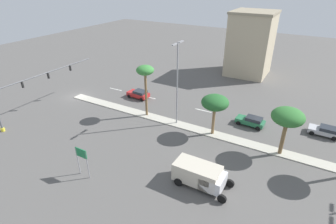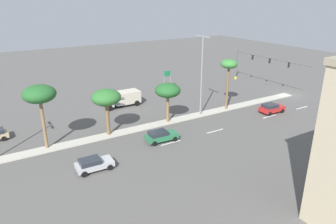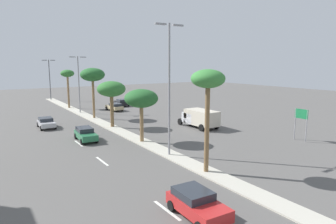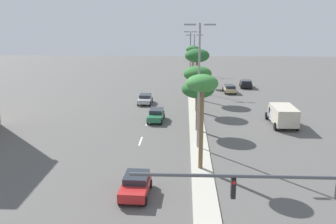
{
  "view_description": "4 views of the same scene",
  "coord_description": "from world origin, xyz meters",
  "px_view_note": "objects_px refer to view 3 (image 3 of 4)",
  "views": [
    {
      "loc": [
        30.5,
        36.48,
        19.76
      ],
      "look_at": [
        1.39,
        19.87,
        2.46
      ],
      "focal_mm": 28.57,
      "sensor_mm": 36.0,
      "label": 1
    },
    {
      "loc": [
        -35.82,
        47.72,
        17.11
      ],
      "look_at": [
        -2.55,
        27.64,
        2.68
      ],
      "focal_mm": 33.25,
      "sensor_mm": 36.0,
      "label": 2
    },
    {
      "loc": [
        -14.9,
        -2.19,
        8.56
      ],
      "look_at": [
        1.03,
        22.52,
        3.76
      ],
      "focal_mm": 32.0,
      "sensor_mm": 36.0,
      "label": 3
    },
    {
      "loc": [
        -1.57,
        -14.75,
        12.64
      ],
      "look_at": [
        -3.33,
        25.5,
        2.35
      ],
      "focal_mm": 40.21,
      "sensor_mm": 36.0,
      "label": 4
    }
  ],
  "objects_px": {
    "directional_road_sign": "(301,118)",
    "sedan_green_near": "(86,134)",
    "sedan_red_rear": "(197,203)",
    "sedan_tan_inboard": "(115,107)",
    "palm_tree_right": "(208,83)",
    "street_lamp_inboard": "(169,81)",
    "palm_tree_inboard": "(93,75)",
    "street_lamp_left": "(50,76)",
    "palm_tree_center": "(111,90)",
    "street_lamp_near": "(79,80)",
    "sedan_silver_front": "(46,123)",
    "palm_tree_outboard": "(141,99)",
    "palm_tree_mid": "(67,75)",
    "sedan_black_outboard": "(122,102)",
    "box_truck": "(199,118)"
  },
  "relations": [
    {
      "from": "box_truck",
      "to": "palm_tree_mid",
      "type": "bearing_deg",
      "value": 110.49
    },
    {
      "from": "palm_tree_inboard",
      "to": "street_lamp_left",
      "type": "height_order",
      "value": "street_lamp_left"
    },
    {
      "from": "palm_tree_center",
      "to": "sedan_green_near",
      "type": "xyz_separation_m",
      "value": [
        -5.21,
        -4.91,
        -4.34
      ]
    },
    {
      "from": "palm_tree_right",
      "to": "box_truck",
      "type": "distance_m",
      "value": 17.99
    },
    {
      "from": "sedan_tan_inboard",
      "to": "sedan_green_near",
      "type": "bearing_deg",
      "value": -121.36
    },
    {
      "from": "street_lamp_inboard",
      "to": "sedan_silver_front",
      "type": "bearing_deg",
      "value": 110.46
    },
    {
      "from": "street_lamp_inboard",
      "to": "palm_tree_mid",
      "type": "bearing_deg",
      "value": 89.78
    },
    {
      "from": "sedan_red_rear",
      "to": "palm_tree_inboard",
      "type": "bearing_deg",
      "value": 80.69
    },
    {
      "from": "palm_tree_right",
      "to": "sedan_black_outboard",
      "type": "relative_size",
      "value": 1.96
    },
    {
      "from": "palm_tree_inboard",
      "to": "sedan_tan_inboard",
      "type": "bearing_deg",
      "value": 44.17
    },
    {
      "from": "palm_tree_center",
      "to": "street_lamp_near",
      "type": "relative_size",
      "value": 0.64
    },
    {
      "from": "palm_tree_inboard",
      "to": "sedan_green_near",
      "type": "distance_m",
      "value": 15.0
    },
    {
      "from": "palm_tree_mid",
      "to": "sedan_tan_inboard",
      "type": "xyz_separation_m",
      "value": [
        6.18,
        -7.56,
        -5.62
      ]
    },
    {
      "from": "palm_tree_right",
      "to": "street_lamp_inboard",
      "type": "bearing_deg",
      "value": 90.71
    },
    {
      "from": "palm_tree_center",
      "to": "palm_tree_right",
      "type": "bearing_deg",
      "value": -90.92
    },
    {
      "from": "sedan_green_near",
      "to": "palm_tree_center",
      "type": "bearing_deg",
      "value": 43.34
    },
    {
      "from": "palm_tree_right",
      "to": "sedan_silver_front",
      "type": "relative_size",
      "value": 2.06
    },
    {
      "from": "directional_road_sign",
      "to": "sedan_green_near",
      "type": "relative_size",
      "value": 0.86
    },
    {
      "from": "palm_tree_inboard",
      "to": "palm_tree_center",
      "type": "bearing_deg",
      "value": -91.16
    },
    {
      "from": "palm_tree_mid",
      "to": "sedan_tan_inboard",
      "type": "height_order",
      "value": "palm_tree_mid"
    },
    {
      "from": "sedan_red_rear",
      "to": "sedan_green_near",
      "type": "height_order",
      "value": "sedan_red_rear"
    },
    {
      "from": "palm_tree_inboard",
      "to": "sedan_silver_front",
      "type": "bearing_deg",
      "value": -157.53
    },
    {
      "from": "sedan_red_rear",
      "to": "sedan_black_outboard",
      "type": "height_order",
      "value": "sedan_red_rear"
    },
    {
      "from": "sedan_green_near",
      "to": "palm_tree_right",
      "type": "bearing_deg",
      "value": -71.94
    },
    {
      "from": "palm_tree_right",
      "to": "sedan_tan_inboard",
      "type": "distance_m",
      "value": 34.44
    },
    {
      "from": "street_lamp_left",
      "to": "sedan_black_outboard",
      "type": "distance_m",
      "value": 21.06
    },
    {
      "from": "street_lamp_left",
      "to": "sedan_green_near",
      "type": "relative_size",
      "value": 2.24
    },
    {
      "from": "street_lamp_inboard",
      "to": "palm_tree_outboard",
      "type": "bearing_deg",
      "value": 88.52
    },
    {
      "from": "street_lamp_near",
      "to": "sedan_silver_front",
      "type": "xyz_separation_m",
      "value": [
        -7.41,
        -9.56,
        -5.05
      ]
    },
    {
      "from": "street_lamp_inboard",
      "to": "palm_tree_right",
      "type": "bearing_deg",
      "value": -89.29
    },
    {
      "from": "directional_road_sign",
      "to": "sedan_silver_front",
      "type": "bearing_deg",
      "value": 134.92
    },
    {
      "from": "street_lamp_inboard",
      "to": "street_lamp_left",
      "type": "distance_m",
      "value": 50.73
    },
    {
      "from": "street_lamp_inboard",
      "to": "street_lamp_left",
      "type": "height_order",
      "value": "street_lamp_inboard"
    },
    {
      "from": "palm_tree_mid",
      "to": "sedan_silver_front",
      "type": "bearing_deg",
      "value": -114.05
    },
    {
      "from": "sedan_tan_inboard",
      "to": "sedan_black_outboard",
      "type": "bearing_deg",
      "value": 53.44
    },
    {
      "from": "palm_tree_center",
      "to": "sedan_silver_front",
      "type": "height_order",
      "value": "palm_tree_center"
    },
    {
      "from": "street_lamp_near",
      "to": "sedan_red_rear",
      "type": "distance_m",
      "value": 39.67
    },
    {
      "from": "street_lamp_inboard",
      "to": "sedan_tan_inboard",
      "type": "distance_m",
      "value": 29.38
    },
    {
      "from": "sedan_silver_front",
      "to": "palm_tree_outboard",
      "type": "bearing_deg",
      "value": -61.54
    },
    {
      "from": "palm_tree_right",
      "to": "palm_tree_inboard",
      "type": "distance_m",
      "value": 27.67
    },
    {
      "from": "street_lamp_left",
      "to": "sedan_red_rear",
      "type": "distance_m",
      "value": 61.34
    },
    {
      "from": "sedan_silver_front",
      "to": "box_truck",
      "type": "relative_size",
      "value": 0.64
    },
    {
      "from": "palm_tree_center",
      "to": "palm_tree_inboard",
      "type": "relative_size",
      "value": 0.79
    },
    {
      "from": "sedan_black_outboard",
      "to": "sedan_green_near",
      "type": "relative_size",
      "value": 0.99
    },
    {
      "from": "palm_tree_inboard",
      "to": "street_lamp_near",
      "type": "relative_size",
      "value": 0.8
    },
    {
      "from": "sedan_tan_inboard",
      "to": "palm_tree_right",
      "type": "bearing_deg",
      "value": -100.64
    },
    {
      "from": "directional_road_sign",
      "to": "sedan_green_near",
      "type": "height_order",
      "value": "directional_road_sign"
    },
    {
      "from": "palm_tree_center",
      "to": "palm_tree_mid",
      "type": "relative_size",
      "value": 0.84
    },
    {
      "from": "palm_tree_center",
      "to": "sedan_silver_front",
      "type": "xyz_separation_m",
      "value": [
        -7.55,
        4.57,
        -4.39
      ]
    },
    {
      "from": "box_truck",
      "to": "sedan_black_outboard",
      "type": "bearing_deg",
      "value": 91.06
    }
  ]
}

